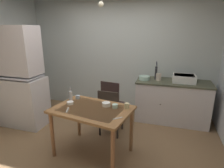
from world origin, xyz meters
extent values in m
plane|color=olive|center=(0.00, 0.00, 0.00)|extent=(5.31, 5.31, 0.00)
cube|color=silver|center=(0.00, 1.78, 1.30)|extent=(4.41, 0.10, 2.59)
cube|color=silver|center=(-1.66, 0.39, 0.50)|extent=(0.95, 0.54, 0.99)
cube|color=silver|center=(-1.66, 0.39, 1.53)|extent=(0.87, 0.46, 0.91)
cube|color=silver|center=(-1.66, 0.36, 1.03)|extent=(0.85, 0.49, 0.02)
cube|color=silver|center=(1.27, 1.41, 0.43)|extent=(1.47, 0.60, 0.85)
cube|color=#4E513D|center=(1.27, 1.41, 0.87)|extent=(1.50, 0.63, 0.03)
sphere|color=#2D2823|center=(1.05, 1.10, 0.47)|extent=(0.02, 0.02, 0.02)
cube|color=silver|center=(1.46, 1.41, 0.96)|extent=(0.44, 0.34, 0.15)
cube|color=black|center=(1.46, 1.41, 1.03)|extent=(0.38, 0.28, 0.01)
cylinder|color=#232328|center=(0.90, 1.46, 1.02)|extent=(0.05, 0.05, 0.28)
cylinder|color=#232328|center=(0.90, 1.39, 1.12)|extent=(0.03, 0.12, 0.03)
cylinder|color=#1C1C35|center=(0.90, 1.52, 1.21)|extent=(0.02, 0.16, 0.12)
cylinder|color=#ADD1C1|center=(0.67, 1.36, 0.92)|extent=(0.22, 0.22, 0.08)
cylinder|color=beige|center=(0.96, 1.42, 0.95)|extent=(0.11, 0.11, 0.14)
cube|color=brown|center=(0.09, -0.12, 0.76)|extent=(1.27, 0.97, 0.04)
cube|color=white|center=(0.09, -0.12, 0.78)|extent=(0.99, 0.76, 0.00)
cylinder|color=#905D3B|center=(-0.47, -0.36, 0.37)|extent=(0.06, 0.06, 0.74)
cylinder|color=brown|center=(0.54, -0.53, 0.37)|extent=(0.06, 0.06, 0.74)
cylinder|color=brown|center=(-0.36, 0.30, 0.37)|extent=(0.06, 0.06, 0.74)
cylinder|color=#8E603D|center=(0.66, 0.12, 0.37)|extent=(0.06, 0.06, 0.74)
cube|color=#302723|center=(0.18, 0.57, 0.44)|extent=(0.41, 0.41, 0.03)
cube|color=#312924|center=(0.18, 0.39, 0.67)|extent=(0.38, 0.03, 0.43)
cylinder|color=#302723|center=(0.36, 0.74, 0.21)|extent=(0.04, 0.04, 0.42)
cylinder|color=#302723|center=(0.02, 0.75, 0.21)|extent=(0.04, 0.04, 0.42)
cylinder|color=#302723|center=(0.35, 0.40, 0.21)|extent=(0.04, 0.04, 0.42)
cylinder|color=#302723|center=(0.01, 0.41, 0.21)|extent=(0.04, 0.04, 0.42)
cube|color=#312323|center=(0.14, 0.90, 0.43)|extent=(0.45, 0.45, 0.03)
cube|color=#312220|center=(0.11, 0.72, 0.70)|extent=(0.38, 0.08, 0.51)
cylinder|color=#312323|center=(0.33, 1.05, 0.21)|extent=(0.04, 0.04, 0.42)
cylinder|color=#312323|center=(-0.01, 1.10, 0.21)|extent=(0.04, 0.04, 0.42)
cylinder|color=#312323|center=(0.28, 0.71, 0.21)|extent=(0.04, 0.04, 0.42)
cylinder|color=#312323|center=(-0.06, 0.76, 0.21)|extent=(0.04, 0.04, 0.42)
cylinder|color=white|center=(-0.30, -0.07, 0.80)|extent=(0.11, 0.11, 0.04)
cylinder|color=white|center=(0.27, 0.03, 0.81)|extent=(0.13, 0.13, 0.06)
cylinder|color=beige|center=(0.59, 0.03, 0.82)|extent=(0.07, 0.07, 0.08)
cylinder|color=#9EB2C6|center=(-0.30, 0.19, 0.81)|extent=(0.07, 0.07, 0.06)
cylinder|color=#ADD1C1|center=(0.42, 0.00, 0.81)|extent=(0.09, 0.09, 0.06)
cylinder|color=#B7BCC1|center=(-0.35, 0.05, 0.87)|extent=(0.06, 0.06, 0.17)
cylinder|color=#B7BCC1|center=(-0.35, 0.05, 0.99)|extent=(0.03, 0.03, 0.07)
cube|color=silver|center=(-0.23, -0.28, 0.78)|extent=(0.08, 0.18, 0.00)
cube|color=beige|center=(0.55, -0.32, 0.78)|extent=(0.12, 0.11, 0.00)
sphere|color=#F9EFCC|center=(0.11, 0.30, 2.27)|extent=(0.08, 0.08, 0.08)
camera|label=1|loc=(1.13, -2.51, 1.93)|focal=30.07mm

